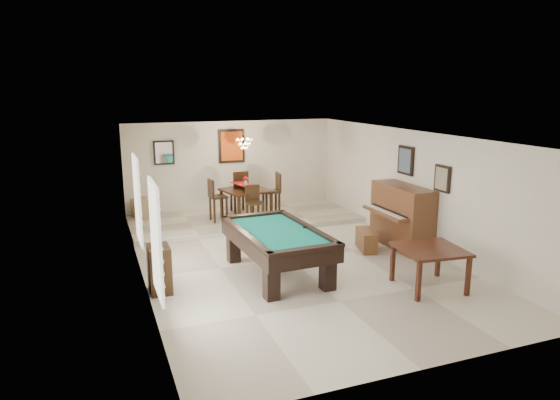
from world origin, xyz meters
TOP-DOWN VIEW (x-y plane):
  - ground_plane at (0.00, 0.00)m, footprint 6.00×9.00m
  - wall_back at (0.00, 4.50)m, footprint 6.00×0.04m
  - wall_front at (0.00, -4.50)m, footprint 6.00×0.04m
  - wall_left at (-3.00, 0.00)m, footprint 0.04×9.00m
  - wall_right at (3.00, 0.00)m, footprint 0.04×9.00m
  - ceiling at (0.00, 0.00)m, footprint 6.00×9.00m
  - dining_step at (0.00, 3.25)m, footprint 6.00×2.50m
  - window_left_front at (-2.97, -2.20)m, footprint 0.06×1.00m
  - window_left_rear at (-2.97, 0.60)m, footprint 0.06×1.00m
  - pool_table at (-0.56, -0.71)m, footprint 1.52×2.66m
  - square_table at (1.75, -2.30)m, footprint 1.21×1.21m
  - upright_piano at (2.51, -0.07)m, footprint 0.94×1.68m
  - piano_bench at (1.81, -0.02)m, footprint 0.52×0.85m
  - apothecary_chest at (-2.78, -0.75)m, footprint 0.37×0.56m
  - dining_table at (-0.02, 3.05)m, footprint 1.32×1.32m
  - flower_vase at (-0.02, 3.05)m, footprint 0.15×0.15m
  - dining_chair_south at (-0.02, 2.33)m, footprint 0.39×0.39m
  - dining_chair_north at (0.01, 3.85)m, footprint 0.44×0.44m
  - dining_chair_west at (-0.76, 3.10)m, footprint 0.45×0.45m
  - dining_chair_east at (0.68, 3.05)m, footprint 0.48×0.48m
  - corner_bench at (-2.57, 4.12)m, footprint 0.59×0.66m
  - chandelier at (0.00, 3.20)m, footprint 0.44×0.44m
  - back_painting at (0.00, 4.46)m, footprint 0.75×0.06m
  - back_mirror at (-1.90, 4.46)m, footprint 0.55×0.06m
  - right_picture_upper at (2.96, 0.30)m, footprint 0.06×0.55m
  - right_picture_lower at (2.96, -1.00)m, footprint 0.06×0.45m

SIDE VIEW (x-z plane):
  - ground_plane at x=0.00m, z-range -0.02..0.00m
  - dining_step at x=0.00m, z-range 0.00..0.12m
  - piano_bench at x=1.81m, z-range 0.00..0.44m
  - corner_bench at x=-2.57m, z-range 0.12..0.62m
  - square_table at x=1.75m, z-range 0.00..0.75m
  - apothecary_chest at x=-2.78m, z-range 0.00..0.83m
  - pool_table at x=-0.56m, z-range 0.00..0.87m
  - dining_table at x=-0.02m, z-range 0.12..1.03m
  - dining_chair_south at x=-0.02m, z-range 0.12..1.14m
  - dining_chair_west at x=-0.76m, z-range 0.12..1.24m
  - upright_piano at x=2.51m, z-range 0.00..1.40m
  - dining_chair_north at x=0.01m, z-range 0.12..1.29m
  - dining_chair_east at x=0.68m, z-range 0.12..1.31m
  - flower_vase at x=-0.02m, z-range 1.03..1.26m
  - wall_back at x=0.00m, z-range 0.00..2.60m
  - wall_front at x=0.00m, z-range 0.00..2.60m
  - wall_left at x=-3.00m, z-range 0.00..2.60m
  - wall_right at x=3.00m, z-range 0.00..2.60m
  - window_left_front at x=-2.97m, z-range 0.55..2.25m
  - window_left_rear at x=-2.97m, z-range 0.55..2.25m
  - right_picture_lower at x=2.96m, z-range 1.42..1.98m
  - back_mirror at x=-1.90m, z-range 1.48..2.12m
  - back_painting at x=0.00m, z-range 1.42..2.38m
  - right_picture_upper at x=2.96m, z-range 1.57..2.23m
  - chandelier at x=0.00m, z-range 1.90..2.50m
  - ceiling at x=0.00m, z-range 2.58..2.62m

